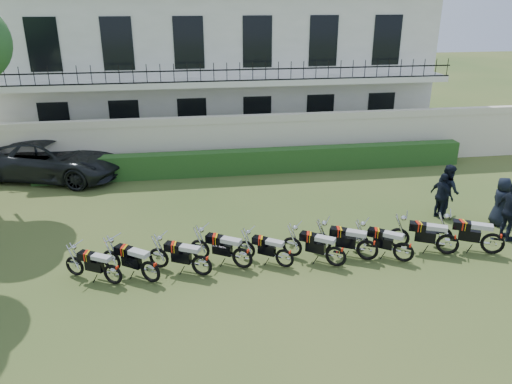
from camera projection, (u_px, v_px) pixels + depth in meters
ground at (259, 256)px, 14.43m from camera, size 100.00×100.00×0.00m
perimeter_wall at (230, 142)px, 21.34m from camera, size 30.00×0.35×2.30m
hedge at (256, 161)px, 20.99m from camera, size 18.00×0.60×1.00m
building at (217, 63)px, 25.88m from camera, size 20.40×9.60×7.40m
motorcycle_0 at (112, 270)px, 12.85m from camera, size 1.59×0.95×0.97m
motorcycle_1 at (150, 267)px, 12.92m from camera, size 1.62×1.19×1.05m
motorcycle_2 at (202, 261)px, 13.23m from camera, size 1.72×0.96×1.03m
motorcycle_3 at (242, 253)px, 13.58m from camera, size 1.70×1.07×1.05m
motorcycle_4 at (285, 254)px, 13.65m from camera, size 1.47×1.03×0.94m
motorcycle_5 at (336, 252)px, 13.68m from camera, size 1.61×1.15×1.03m
motorcycle_6 at (368, 245)px, 14.00m from camera, size 1.77×1.02×1.07m
motorcycle_7 at (404, 247)px, 13.92m from camera, size 1.56×1.18×1.02m
motorcycle_8 at (448, 239)px, 14.31m from camera, size 1.84×1.01×1.09m
motorcycle_9 at (494, 239)px, 14.32m from camera, size 1.88×1.06×1.13m
suv at (52, 159)px, 20.29m from camera, size 6.39×4.41×1.62m
officer_2 at (511, 212)px, 15.07m from camera, size 0.56×1.14×1.88m
officer_3 at (501, 201)px, 16.13m from camera, size 0.53×0.80×1.62m
officer_4 at (447, 190)px, 16.78m from camera, size 0.70×0.89×1.81m
officer_5 at (442, 196)px, 16.61m from camera, size 0.67×1.00×1.58m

